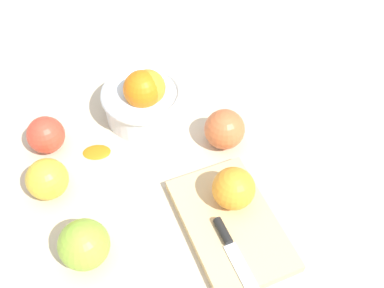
{
  "coord_description": "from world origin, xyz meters",
  "views": [
    {
      "loc": [
        0.4,
        -0.22,
        0.66
      ],
      "look_at": [
        -0.02,
        0.08,
        0.04
      ],
      "focal_mm": 42.77,
      "sensor_mm": 36.0,
      "label": 1
    }
  ],
  "objects_px": {
    "cutting_board": "(230,224)",
    "apple_front_right": "(84,245)",
    "apple_front_left": "(46,135)",
    "apple_back_center": "(225,129)",
    "bowl": "(144,98)",
    "knife": "(232,249)",
    "apple_front_left_2": "(47,179)",
    "orange_on_board": "(234,188)"
  },
  "relations": [
    {
      "from": "apple_front_left",
      "to": "apple_back_center",
      "type": "relative_size",
      "value": 0.92
    },
    {
      "from": "orange_on_board",
      "to": "knife",
      "type": "xyz_separation_m",
      "value": [
        0.07,
        -0.06,
        -0.03
      ]
    },
    {
      "from": "apple_back_center",
      "to": "bowl",
      "type": "bearing_deg",
      "value": -150.73
    },
    {
      "from": "apple_back_center",
      "to": "apple_front_left_2",
      "type": "bearing_deg",
      "value": -105.37
    },
    {
      "from": "apple_front_left",
      "to": "bowl",
      "type": "bearing_deg",
      "value": 79.92
    },
    {
      "from": "apple_front_left_2",
      "to": "apple_back_center",
      "type": "bearing_deg",
      "value": 74.63
    },
    {
      "from": "bowl",
      "to": "orange_on_board",
      "type": "xyz_separation_m",
      "value": [
        0.26,
        0.01,
        0.01
      ]
    },
    {
      "from": "bowl",
      "to": "cutting_board",
      "type": "bearing_deg",
      "value": -3.98
    },
    {
      "from": "knife",
      "to": "apple_front_left",
      "type": "xyz_separation_m",
      "value": [
        -0.37,
        -0.14,
        0.01
      ]
    },
    {
      "from": "bowl",
      "to": "knife",
      "type": "xyz_separation_m",
      "value": [
        0.34,
        -0.05,
        -0.02
      ]
    },
    {
      "from": "apple_front_left",
      "to": "apple_back_center",
      "type": "xyz_separation_m",
      "value": [
        0.18,
        0.27,
        0.0
      ]
    },
    {
      "from": "apple_front_right",
      "to": "knife",
      "type": "bearing_deg",
      "value": 54.67
    },
    {
      "from": "apple_front_left",
      "to": "apple_back_center",
      "type": "height_order",
      "value": "apple_back_center"
    },
    {
      "from": "knife",
      "to": "orange_on_board",
      "type": "bearing_deg",
      "value": 141.34
    },
    {
      "from": "cutting_board",
      "to": "apple_front_right",
      "type": "distance_m",
      "value": 0.23
    },
    {
      "from": "bowl",
      "to": "apple_front_left_2",
      "type": "relative_size",
      "value": 2.28
    },
    {
      "from": "apple_front_left",
      "to": "orange_on_board",
      "type": "bearing_deg",
      "value": 33.31
    },
    {
      "from": "knife",
      "to": "apple_front_left_2",
      "type": "height_order",
      "value": "apple_front_left_2"
    },
    {
      "from": "bowl",
      "to": "knife",
      "type": "relative_size",
      "value": 1.05
    },
    {
      "from": "cutting_board",
      "to": "apple_front_left",
      "type": "xyz_separation_m",
      "value": [
        -0.33,
        -0.17,
        0.02
      ]
    },
    {
      "from": "bowl",
      "to": "apple_front_left_2",
      "type": "height_order",
      "value": "bowl"
    },
    {
      "from": "knife",
      "to": "apple_front_left_2",
      "type": "bearing_deg",
      "value": -147.24
    },
    {
      "from": "orange_on_board",
      "to": "apple_front_left_2",
      "type": "bearing_deg",
      "value": -131.05
    },
    {
      "from": "orange_on_board",
      "to": "apple_front_left",
      "type": "bearing_deg",
      "value": -146.69
    },
    {
      "from": "bowl",
      "to": "apple_front_left",
      "type": "xyz_separation_m",
      "value": [
        -0.03,
        -0.19,
        -0.01
      ]
    },
    {
      "from": "apple_front_left_2",
      "to": "knife",
      "type": "bearing_deg",
      "value": 32.76
    },
    {
      "from": "orange_on_board",
      "to": "apple_front_left",
      "type": "relative_size",
      "value": 1.03
    },
    {
      "from": "apple_front_right",
      "to": "bowl",
      "type": "bearing_deg",
      "value": 131.53
    },
    {
      "from": "bowl",
      "to": "apple_front_right",
      "type": "bearing_deg",
      "value": -48.47
    },
    {
      "from": "cutting_board",
      "to": "bowl",
      "type": "bearing_deg",
      "value": 176.02
    },
    {
      "from": "cutting_board",
      "to": "orange_on_board",
      "type": "bearing_deg",
      "value": 138.42
    },
    {
      "from": "cutting_board",
      "to": "apple_front_left_2",
      "type": "bearing_deg",
      "value": -138.36
    },
    {
      "from": "bowl",
      "to": "apple_front_right",
      "type": "relative_size",
      "value": 2.06
    },
    {
      "from": "cutting_board",
      "to": "orange_on_board",
      "type": "xyz_separation_m",
      "value": [
        -0.03,
        0.03,
        0.04
      ]
    },
    {
      "from": "cutting_board",
      "to": "apple_back_center",
      "type": "bearing_deg",
      "value": 145.59
    },
    {
      "from": "bowl",
      "to": "apple_back_center",
      "type": "distance_m",
      "value": 0.17
    },
    {
      "from": "bowl",
      "to": "knife",
      "type": "distance_m",
      "value": 0.34
    },
    {
      "from": "cutting_board",
      "to": "apple_front_left",
      "type": "height_order",
      "value": "apple_front_left"
    },
    {
      "from": "apple_front_left_2",
      "to": "apple_front_right",
      "type": "bearing_deg",
      "value": -1.87
    },
    {
      "from": "orange_on_board",
      "to": "knife",
      "type": "relative_size",
      "value": 0.45
    },
    {
      "from": "orange_on_board",
      "to": "apple_front_left",
      "type": "distance_m",
      "value": 0.36
    },
    {
      "from": "apple_back_center",
      "to": "orange_on_board",
      "type": "bearing_deg",
      "value": -32.39
    }
  ]
}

